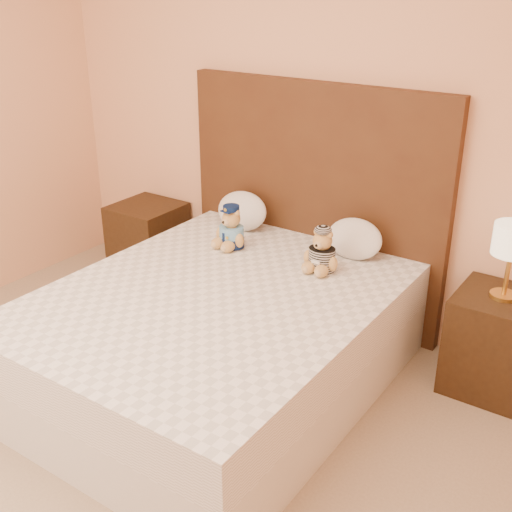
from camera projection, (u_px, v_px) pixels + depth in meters
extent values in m
cube|color=#EEAC82|center=(321.00, 106.00, 3.81)|extent=(4.00, 0.04, 2.70)
cube|color=white|center=(218.00, 358.00, 3.50)|extent=(1.60, 2.00, 0.30)
cube|color=white|center=(216.00, 314.00, 3.39)|extent=(1.60, 2.00, 0.25)
cube|color=#482A15|center=(314.00, 204.00, 4.02)|extent=(1.75, 0.08, 1.50)
cube|color=#322010|center=(149.00, 241.00, 4.70)|extent=(0.45, 0.45, 0.55)
cube|color=#322010|center=(495.00, 343.00, 3.41)|extent=(0.45, 0.45, 0.55)
cylinder|color=gold|center=(504.00, 295.00, 3.29)|extent=(0.14, 0.14, 0.02)
cylinder|color=gold|center=(508.00, 272.00, 3.24)|extent=(0.02, 0.02, 0.26)
ellipsoid|color=white|center=(242.00, 209.00, 4.13)|extent=(0.37, 0.24, 0.26)
ellipsoid|color=white|center=(354.00, 237.00, 3.72)|extent=(0.34, 0.22, 0.24)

